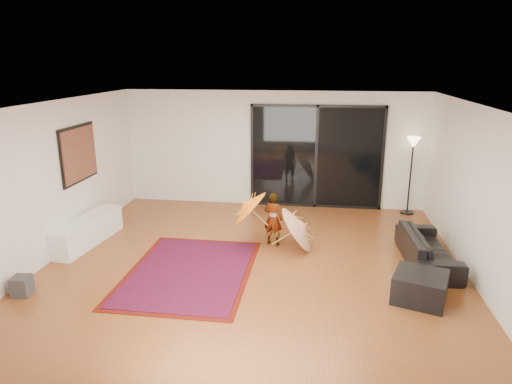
% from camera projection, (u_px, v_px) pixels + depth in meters
% --- Properties ---
extents(floor, '(7.00, 7.00, 0.00)m').
position_uv_depth(floor, '(252.00, 267.00, 7.71)').
color(floor, '#9B522A').
rests_on(floor, ground).
extents(ceiling, '(7.00, 7.00, 0.00)m').
position_uv_depth(ceiling, '(252.00, 105.00, 6.96)').
color(ceiling, white).
rests_on(ceiling, wall_back).
extents(wall_back, '(7.00, 0.00, 7.00)m').
position_uv_depth(wall_back, '(273.00, 149.00, 10.66)').
color(wall_back, silver).
rests_on(wall_back, floor).
extents(wall_front, '(7.00, 0.00, 7.00)m').
position_uv_depth(wall_front, '(195.00, 298.00, 4.00)').
color(wall_front, silver).
rests_on(wall_front, floor).
extents(wall_left, '(0.00, 7.00, 7.00)m').
position_uv_depth(wall_left, '(50.00, 182.00, 7.79)').
color(wall_left, silver).
rests_on(wall_left, floor).
extents(wall_right, '(0.00, 7.00, 7.00)m').
position_uv_depth(wall_right, '(481.00, 199.00, 6.88)').
color(wall_right, silver).
rests_on(wall_right, floor).
extents(sliding_door, '(3.06, 0.07, 2.40)m').
position_uv_depth(sliding_door, '(316.00, 157.00, 10.55)').
color(sliding_door, black).
rests_on(sliding_door, wall_back).
extents(painting, '(0.04, 1.28, 1.08)m').
position_uv_depth(painting, '(79.00, 154.00, 8.65)').
color(painting, black).
rests_on(painting, wall_left).
extents(media_console, '(0.64, 1.84, 0.50)m').
position_uv_depth(media_console, '(87.00, 231.00, 8.63)').
color(media_console, white).
rests_on(media_console, floor).
extents(speaker, '(0.28, 0.28, 0.29)m').
position_uv_depth(speaker, '(22.00, 286.00, 6.75)').
color(speaker, '#424244').
rests_on(speaker, floor).
extents(persian_rug, '(2.01, 2.79, 0.02)m').
position_uv_depth(persian_rug, '(189.00, 272.00, 7.50)').
color(persian_rug, '#540F07').
rests_on(persian_rug, floor).
extents(sofa, '(0.81, 1.87, 0.54)m').
position_uv_depth(sofa, '(428.00, 248.00, 7.78)').
color(sofa, black).
rests_on(sofa, floor).
extents(ottoman, '(0.91, 0.91, 0.41)m').
position_uv_depth(ottoman, '(420.00, 287.00, 6.59)').
color(ottoman, black).
rests_on(ottoman, floor).
extents(floor_lamp, '(0.30, 0.30, 1.75)m').
position_uv_depth(floor_lamp, '(413.00, 154.00, 10.02)').
color(floor_lamp, black).
rests_on(floor_lamp, floor).
extents(child, '(0.42, 0.34, 1.01)m').
position_uv_depth(child, '(273.00, 219.00, 8.51)').
color(child, '#999999').
rests_on(child, floor).
extents(parasol_orange, '(0.69, 0.83, 0.87)m').
position_uv_depth(parasol_orange, '(244.00, 207.00, 8.47)').
color(parasol_orange, orange).
rests_on(parasol_orange, child).
extents(parasol_white, '(0.69, 0.92, 0.97)m').
position_uv_depth(parasol_white, '(305.00, 223.00, 8.30)').
color(parasol_white, silver).
rests_on(parasol_white, floor).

